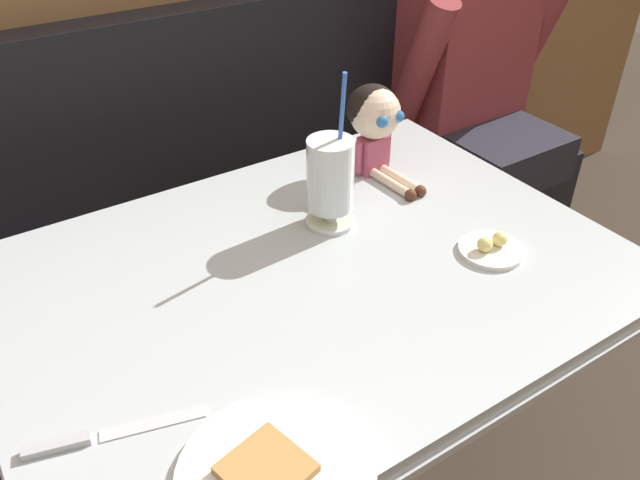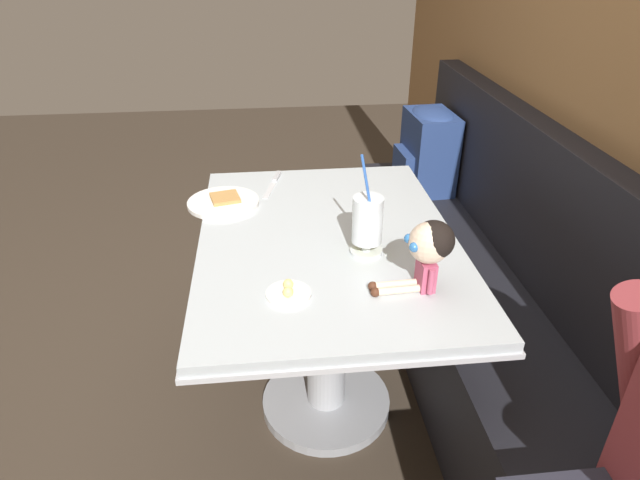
# 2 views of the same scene
# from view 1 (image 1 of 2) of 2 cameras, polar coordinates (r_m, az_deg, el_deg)

# --- Properties ---
(booth_bench) EXTENTS (2.60, 0.48, 1.00)m
(booth_bench) POSITION_cam_1_polar(r_m,az_deg,el_deg) (1.85, -11.19, -2.66)
(booth_bench) COLOR black
(booth_bench) RESTS_ON ground
(diner_table) EXTENTS (1.11, 0.81, 0.74)m
(diner_table) POSITION_cam_1_polar(r_m,az_deg,el_deg) (1.27, -0.64, -9.58)
(diner_table) COLOR #B2BCC1
(diner_table) RESTS_ON ground
(toast_plate) EXTENTS (0.25, 0.25, 0.03)m
(toast_plate) POSITION_cam_1_polar(r_m,az_deg,el_deg) (0.84, -4.07, -20.21)
(toast_plate) COLOR white
(toast_plate) RESTS_ON diner_table
(milkshake_glass) EXTENTS (0.10, 0.10, 0.31)m
(milkshake_glass) POSITION_cam_1_polar(r_m,az_deg,el_deg) (1.21, 0.93, 5.55)
(milkshake_glass) COLOR silver
(milkshake_glass) RESTS_ON diner_table
(butter_saucer) EXTENTS (0.12, 0.12, 0.04)m
(butter_saucer) POSITION_cam_1_polar(r_m,az_deg,el_deg) (1.22, 15.03, -0.71)
(butter_saucer) COLOR white
(butter_saucer) RESTS_ON diner_table
(butter_knife) EXTENTS (0.23, 0.08, 0.01)m
(butter_knife) POSITION_cam_1_polar(r_m,az_deg,el_deg) (0.93, -20.32, -16.34)
(butter_knife) COLOR silver
(butter_knife) RESTS_ON diner_table
(seated_doll) EXTENTS (0.12, 0.22, 0.20)m
(seated_doll) POSITION_cam_1_polar(r_m,az_deg,el_deg) (1.39, 4.93, 10.81)
(seated_doll) COLOR #B74C6B
(seated_doll) RESTS_ON diner_table
(diner_patron) EXTENTS (0.55, 0.48, 0.81)m
(diner_patron) POSITION_cam_1_polar(r_m,az_deg,el_deg) (2.09, 13.40, 14.79)
(diner_patron) COLOR maroon
(diner_patron) RESTS_ON booth_bench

